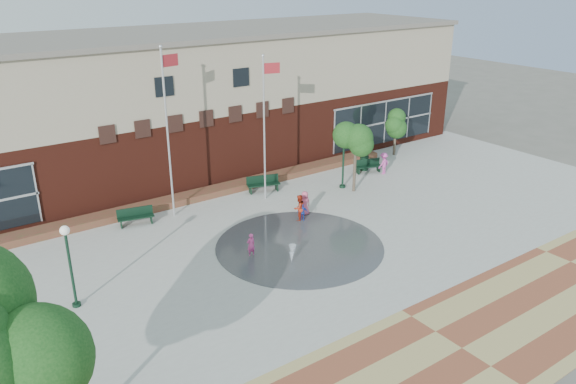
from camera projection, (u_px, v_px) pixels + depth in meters
ground at (338, 271)px, 25.81m from camera, size 120.00×120.00×0.00m
plaza_concrete at (288, 239)px, 28.84m from camera, size 46.00×18.00×0.01m
paver_band at (462, 348)px, 20.50m from camera, size 46.00×6.00×0.01m
splash_pad at (300, 246)px, 28.08m from camera, size 8.40×8.40×0.01m
library_building at (171, 103)px, 37.34m from camera, size 44.40×10.40×9.20m
flower_bed at (217, 194)px, 34.60m from camera, size 26.00×1.20×0.40m
flagpole_left at (168, 125)px, 29.70m from camera, size 1.08×0.31×9.37m
flagpole_right at (265, 121)px, 32.13m from camera, size 1.03×0.36×8.58m
lamp_left at (69, 257)px, 22.23m from camera, size 0.39×0.39×3.65m
lamp_right at (344, 150)px, 34.69m from camera, size 0.43×0.43×4.02m
bench_left at (136, 220)px, 30.28m from camera, size 1.99×0.93×0.96m
bench_mid at (263, 187)px, 34.80m from camera, size 2.13×1.15×1.03m
bench_right at (368, 169)px, 38.12m from camera, size 1.91×1.04×0.93m
trash_can at (364, 163)px, 38.52m from camera, size 0.63×0.63×1.03m
tree_mid at (356, 142)px, 33.86m from camera, size 2.61×2.61×4.41m
tree_small_right at (396, 123)px, 40.98m from camera, size 1.97×1.97×3.36m
water_jet_a at (293, 259)px, 26.84m from camera, size 0.36×0.36×0.70m
water_jet_b at (292, 263)px, 26.50m from camera, size 0.22×0.22×0.50m
child_splash at (251, 245)px, 26.91m from camera, size 0.44×0.29×1.19m
adult_red at (299, 208)px, 30.70m from camera, size 0.80×0.67×1.49m
adult_pink at (305, 203)px, 31.44m from camera, size 0.71×0.49×1.40m
child_blue at (303, 212)px, 30.71m from camera, size 0.63×0.57×1.03m
person_bench at (384, 163)px, 37.73m from camera, size 1.05×0.73×1.50m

